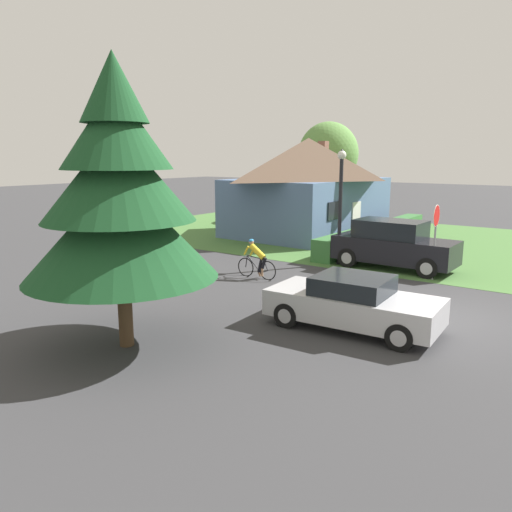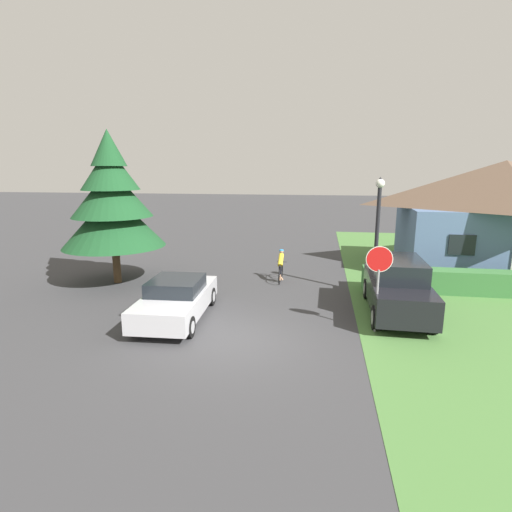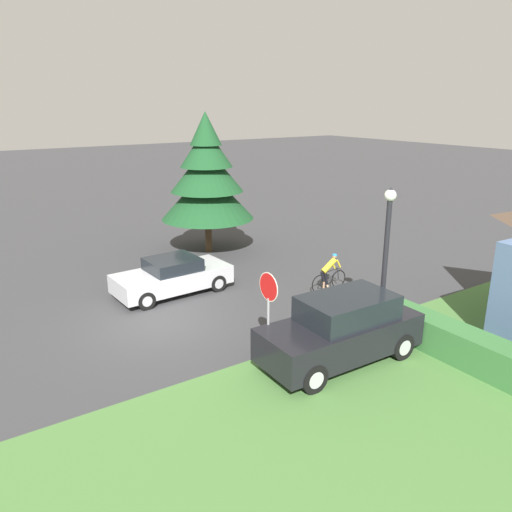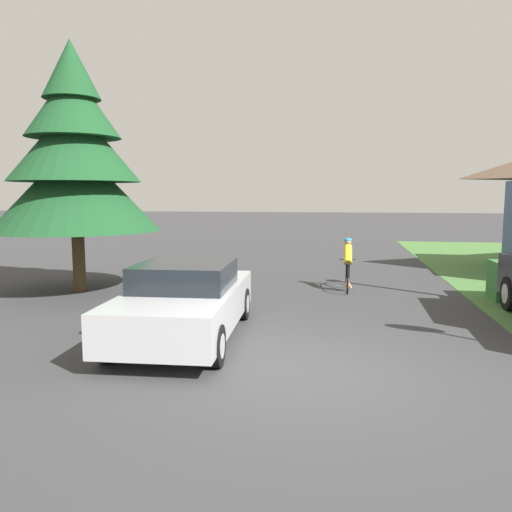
{
  "view_description": "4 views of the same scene",
  "coord_description": "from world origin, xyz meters",
  "px_view_note": "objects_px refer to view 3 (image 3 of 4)",
  "views": [
    {
      "loc": [
        -13.74,
        -3.67,
        4.39
      ],
      "look_at": [
        -0.74,
        5.67,
        1.18
      ],
      "focal_mm": 35.0,
      "sensor_mm": 36.0,
      "label": 1
    },
    {
      "loc": [
        2.42,
        -10.73,
        4.95
      ],
      "look_at": [
        -0.34,
        6.38,
        1.19
      ],
      "focal_mm": 28.0,
      "sensor_mm": 36.0,
      "label": 2
    },
    {
      "loc": [
        14.31,
        -5.76,
        7.0
      ],
      "look_at": [
        -0.86,
        4.36,
        1.36
      ],
      "focal_mm": 35.0,
      "sensor_mm": 36.0,
      "label": 3
    },
    {
      "loc": [
        0.46,
        -7.1,
        2.6
      ],
      "look_at": [
        -1.56,
        5.12,
        1.09
      ],
      "focal_mm": 35.0,
      "sensor_mm": 36.0,
      "label": 4
    }
  ],
  "objects_px": {
    "sedan_left_lane": "(173,276)",
    "stop_sign": "(268,300)",
    "conifer_tall_near": "(207,178)",
    "cyclist": "(329,273)",
    "parked_suv_right": "(342,330)",
    "street_lamp": "(386,247)"
  },
  "relations": [
    {
      "from": "parked_suv_right",
      "to": "conifer_tall_near",
      "type": "relative_size",
      "value": 0.71
    },
    {
      "from": "street_lamp",
      "to": "conifer_tall_near",
      "type": "bearing_deg",
      "value": -179.93
    },
    {
      "from": "cyclist",
      "to": "conifer_tall_near",
      "type": "distance_m",
      "value": 7.88
    },
    {
      "from": "parked_suv_right",
      "to": "stop_sign",
      "type": "distance_m",
      "value": 2.3
    },
    {
      "from": "stop_sign",
      "to": "street_lamp",
      "type": "relative_size",
      "value": 0.58
    },
    {
      "from": "sedan_left_lane",
      "to": "conifer_tall_near",
      "type": "bearing_deg",
      "value": 44.79
    },
    {
      "from": "sedan_left_lane",
      "to": "street_lamp",
      "type": "relative_size",
      "value": 0.95
    },
    {
      "from": "sedan_left_lane",
      "to": "conifer_tall_near",
      "type": "relative_size",
      "value": 0.67
    },
    {
      "from": "cyclist",
      "to": "conifer_tall_near",
      "type": "bearing_deg",
      "value": 101.15
    },
    {
      "from": "street_lamp",
      "to": "parked_suv_right",
      "type": "bearing_deg",
      "value": -76.73
    },
    {
      "from": "stop_sign",
      "to": "conifer_tall_near",
      "type": "distance_m",
      "value": 11.5
    },
    {
      "from": "street_lamp",
      "to": "conifer_tall_near",
      "type": "xyz_separation_m",
      "value": [
        -11.11,
        -0.01,
        0.68
      ]
    },
    {
      "from": "sedan_left_lane",
      "to": "stop_sign",
      "type": "relative_size",
      "value": 1.64
    },
    {
      "from": "parked_suv_right",
      "to": "conifer_tall_near",
      "type": "bearing_deg",
      "value": 80.96
    },
    {
      "from": "street_lamp",
      "to": "conifer_tall_near",
      "type": "distance_m",
      "value": 11.13
    },
    {
      "from": "conifer_tall_near",
      "to": "cyclist",
      "type": "bearing_deg",
      "value": 10.82
    },
    {
      "from": "cyclist",
      "to": "stop_sign",
      "type": "xyz_separation_m",
      "value": [
        3.48,
        -5.32,
        1.27
      ]
    },
    {
      "from": "stop_sign",
      "to": "sedan_left_lane",
      "type": "bearing_deg",
      "value": -2.68
    },
    {
      "from": "sedan_left_lane",
      "to": "cyclist",
      "type": "height_order",
      "value": "cyclist"
    },
    {
      "from": "parked_suv_right",
      "to": "cyclist",
      "type": "bearing_deg",
      "value": 52.94
    },
    {
      "from": "sedan_left_lane",
      "to": "cyclist",
      "type": "relative_size",
      "value": 2.6
    },
    {
      "from": "parked_suv_right",
      "to": "stop_sign",
      "type": "bearing_deg",
      "value": 154.44
    }
  ]
}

